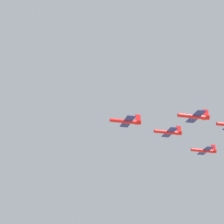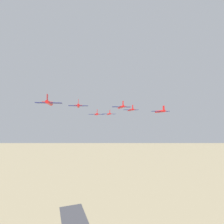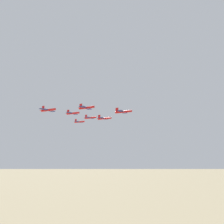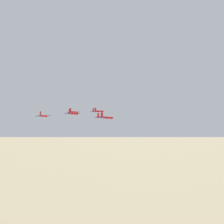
# 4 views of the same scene
# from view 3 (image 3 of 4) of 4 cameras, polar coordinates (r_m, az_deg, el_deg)

# --- Properties ---
(jet_0) EXTENTS (8.28, 8.59, 2.88)m
(jet_0) POSITION_cam_3_polar(r_m,az_deg,el_deg) (86.04, 3.56, 0.10)
(jet_0) COLOR red
(jet_1) EXTENTS (8.28, 8.59, 2.88)m
(jet_1) POSITION_cam_3_polar(r_m,az_deg,el_deg) (100.63, -2.64, -2.08)
(jet_1) COLOR red
(jet_2) EXTENTS (8.28, 8.59, 2.88)m
(jet_2) POSITION_cam_3_polar(r_m,az_deg,el_deg) (85.81, -8.49, 1.42)
(jet_2) COLOR red
(jet_3) EXTENTS (8.28, 8.59, 2.88)m
(jet_3) POSITION_cam_3_polar(r_m,az_deg,el_deg) (116.78, -7.20, -1.86)
(jet_3) COLOR red
(jet_4) EXTENTS (8.28, 8.59, 2.88)m
(jet_4) POSITION_cam_3_polar(r_m,az_deg,el_deg) (102.17, -12.81, -0.39)
(jet_4) COLOR red
(jet_5) EXTENTS (8.28, 8.59, 2.88)m
(jet_5) POSITION_cam_3_polar(r_m,az_deg,el_deg) (88.63, -20.24, 0.62)
(jet_5) COLOR red
(jet_6) EXTENTS (8.28, 8.59, 2.88)m
(jet_6) POSITION_cam_3_polar(r_m,az_deg,el_deg) (132.94, -10.68, -3.16)
(jet_6) COLOR red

